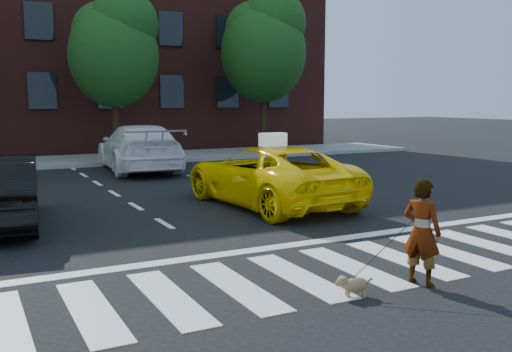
# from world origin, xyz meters

# --- Properties ---
(ground) EXTENTS (120.00, 120.00, 0.00)m
(ground) POSITION_xyz_m (0.00, 0.00, 0.00)
(ground) COLOR black
(ground) RESTS_ON ground
(crosswalk) EXTENTS (13.00, 2.40, 0.01)m
(crosswalk) POSITION_xyz_m (0.00, 0.00, 0.01)
(crosswalk) COLOR silver
(crosswalk) RESTS_ON ground
(stop_line) EXTENTS (12.00, 0.30, 0.01)m
(stop_line) POSITION_xyz_m (0.00, 1.60, 0.01)
(stop_line) COLOR silver
(stop_line) RESTS_ON ground
(sidewalk_far) EXTENTS (30.00, 4.00, 0.15)m
(sidewalk_far) POSITION_xyz_m (0.00, 17.50, 0.07)
(sidewalk_far) COLOR slate
(sidewalk_far) RESTS_ON ground
(building) EXTENTS (26.00, 10.00, 12.00)m
(building) POSITION_xyz_m (0.00, 25.00, 6.00)
(building) COLOR #4D201B
(building) RESTS_ON ground
(tree_mid) EXTENTS (3.69, 3.69, 7.10)m
(tree_mid) POSITION_xyz_m (0.53, 17.00, 4.85)
(tree_mid) COLOR black
(tree_mid) RESTS_ON ground
(tree_right) EXTENTS (4.00, 4.00, 7.70)m
(tree_right) POSITION_xyz_m (7.53, 17.00, 5.26)
(tree_right) COLOR black
(tree_right) RESTS_ON ground
(taxi) EXTENTS (2.82, 5.48, 1.48)m
(taxi) POSITION_xyz_m (1.40, 5.29, 0.74)
(taxi) COLOR yellow
(taxi) RESTS_ON ground
(white_suv) EXTENTS (2.84, 6.01, 1.70)m
(white_suv) POSITION_xyz_m (0.47, 13.53, 0.85)
(white_suv) COLOR white
(white_suv) RESTS_ON ground
(woman) EXTENTS (0.54, 0.65, 1.51)m
(woman) POSITION_xyz_m (0.35, -1.10, 0.76)
(woman) COLOR #999999
(woman) RESTS_ON ground
(dog) EXTENTS (0.49, 0.32, 0.29)m
(dog) POSITION_xyz_m (-0.82, -1.09, 0.17)
(dog) COLOR #9A804E
(dog) RESTS_ON ground
(taxi_sign) EXTENTS (0.67, 0.32, 0.32)m
(taxi_sign) POSITION_xyz_m (1.40, 5.09, 1.64)
(taxi_sign) COLOR white
(taxi_sign) RESTS_ON taxi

